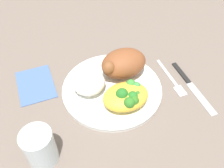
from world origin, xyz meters
name	(u,v)px	position (x,y,z in m)	size (l,w,h in m)	color
ground_plane	(112,91)	(0.00, 0.00, 0.00)	(2.00, 2.00, 0.00)	#6D6056
plate	(112,89)	(0.00, 0.00, 0.01)	(0.25, 0.25, 0.02)	white
roasted_chicken	(123,63)	(-0.04, -0.03, 0.05)	(0.13, 0.09, 0.07)	brown
rice_pile	(88,82)	(0.05, -0.02, 0.04)	(0.08, 0.08, 0.05)	white
mac_cheese_with_broccoli	(127,96)	(-0.01, 0.06, 0.04)	(0.11, 0.08, 0.05)	gold
fork	(172,79)	(-0.16, 0.02, 0.00)	(0.02, 0.14, 0.01)	silver
knife	(189,82)	(-0.20, 0.05, 0.00)	(0.02, 0.19, 0.01)	black
water_glass	(40,147)	(0.20, 0.11, 0.04)	(0.06, 0.06, 0.09)	silver
napkin	(36,84)	(0.18, -0.10, 0.00)	(0.09, 0.13, 0.00)	#47669E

